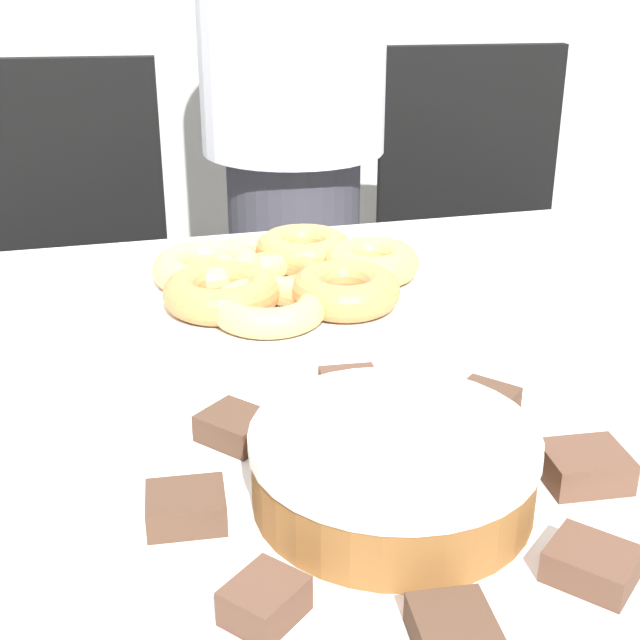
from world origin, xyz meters
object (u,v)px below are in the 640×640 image
office_chair_left (64,320)px  office_chair_right (479,281)px  frosted_cake (393,467)px  plate_cake (391,506)px  plate_donuts (275,291)px  person_standing (293,119)px

office_chair_left → office_chair_right: size_ratio=1.00×
office_chair_right → frosted_cake: office_chair_right is taller
plate_cake → plate_donuts: bearing=89.5°
plate_cake → office_chair_left: bearing=103.4°
plate_cake → plate_donuts: same height
office_chair_right → plate_donuts: office_chair_right is taller
office_chair_left → frosted_cake: bearing=-68.7°
office_chair_left → frosted_cake: office_chair_left is taller
person_standing → plate_donuts: bearing=-104.8°
office_chair_right → plate_cake: office_chair_right is taller
person_standing → plate_cake: bearing=-98.7°
frosted_cake → plate_cake: bearing=63.4°
person_standing → frosted_cake: bearing=-98.7°
person_standing → plate_cake: 1.01m
frosted_cake → plate_donuts: bearing=89.5°
plate_cake → plate_donuts: 0.43m
office_chair_right → frosted_cake: (-0.59, -1.14, 0.34)m
plate_cake → frosted_cake: (-0.00, -0.00, 0.03)m
plate_cake → frosted_cake: size_ratio=1.88×
person_standing → office_chair_left: 0.60m
office_chair_left → plate_donuts: bearing=-60.8°
office_chair_left → plate_cake: 1.21m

